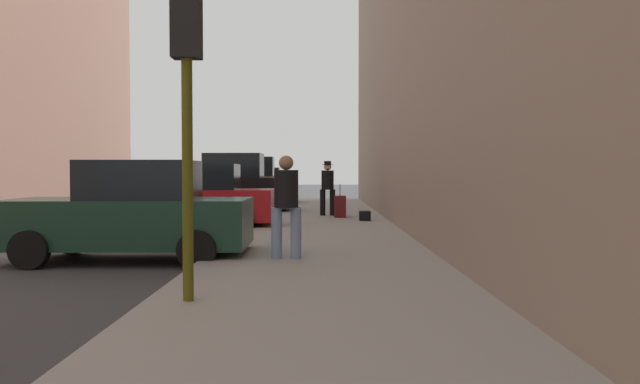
# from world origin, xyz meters

# --- Properties ---
(ground_plane) EXTENTS (120.00, 120.00, 0.00)m
(ground_plane) POSITION_xyz_m (0.00, 0.00, 0.00)
(ground_plane) COLOR #38383A
(sidewalk) EXTENTS (4.00, 40.00, 0.15)m
(sidewalk) POSITION_xyz_m (6.00, 0.00, 0.07)
(sidewalk) COLOR gray
(sidewalk) RESTS_ON ground_plane
(parked_dark_green_sedan) EXTENTS (4.21, 2.07, 1.79)m
(parked_dark_green_sedan) POSITION_xyz_m (2.65, -1.80, 0.85)
(parked_dark_green_sedan) COLOR #193828
(parked_dark_green_sedan) RESTS_ON ground_plane
(parked_red_hatchback) EXTENTS (4.24, 2.13, 1.79)m
(parked_red_hatchback) POSITION_xyz_m (2.65, 3.95, 0.85)
(parked_red_hatchback) COLOR #B2191E
(parked_red_hatchback) RESTS_ON ground_plane
(parked_black_suv) EXTENTS (4.63, 2.11, 2.25)m
(parked_black_suv) POSITION_xyz_m (2.65, 10.16, 1.03)
(parked_black_suv) COLOR black
(parked_black_suv) RESTS_ON ground_plane
(parked_bronze_suv) EXTENTS (4.64, 2.14, 2.25)m
(parked_bronze_suv) POSITION_xyz_m (2.65, 15.87, 1.03)
(parked_bronze_suv) COLOR brown
(parked_bronze_suv) RESTS_ON ground_plane
(parked_gray_coupe) EXTENTS (4.23, 2.11, 1.79)m
(parked_gray_coupe) POSITION_xyz_m (2.65, 21.53, 0.85)
(parked_gray_coupe) COLOR slate
(parked_gray_coupe) RESTS_ON ground_plane
(fire_hydrant) EXTENTS (0.42, 0.22, 0.70)m
(fire_hydrant) POSITION_xyz_m (4.45, 4.33, 0.50)
(fire_hydrant) COLOR red
(fire_hydrant) RESTS_ON sidewalk
(traffic_light) EXTENTS (0.32, 0.32, 3.60)m
(traffic_light) POSITION_xyz_m (4.50, -5.89, 2.76)
(traffic_light) COLOR #514C0F
(traffic_light) RESTS_ON sidewalk
(pedestrian_with_fedora) EXTENTS (0.51, 0.42, 1.78)m
(pedestrian_with_fedora) POSITION_xyz_m (6.23, 7.51, 1.14)
(pedestrian_with_fedora) COLOR black
(pedestrian_with_fedora) RESTS_ON sidewalk
(pedestrian_in_jeans) EXTENTS (0.50, 0.40, 1.71)m
(pedestrian_in_jeans) POSITION_xyz_m (5.42, -2.52, 1.10)
(pedestrian_in_jeans) COLOR #728CB2
(pedestrian_in_jeans) RESTS_ON sidewalk
(rolling_suitcase) EXTENTS (0.36, 0.56, 1.04)m
(rolling_suitcase) POSITION_xyz_m (6.61, 6.73, 0.49)
(rolling_suitcase) COLOR #591414
(rolling_suitcase) RESTS_ON sidewalk
(duffel_bag) EXTENTS (0.32, 0.44, 0.28)m
(duffel_bag) POSITION_xyz_m (7.29, 5.40, 0.29)
(duffel_bag) COLOR black
(duffel_bag) RESTS_ON sidewalk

